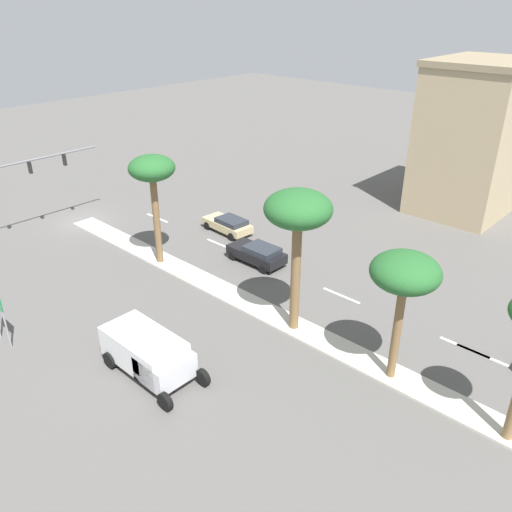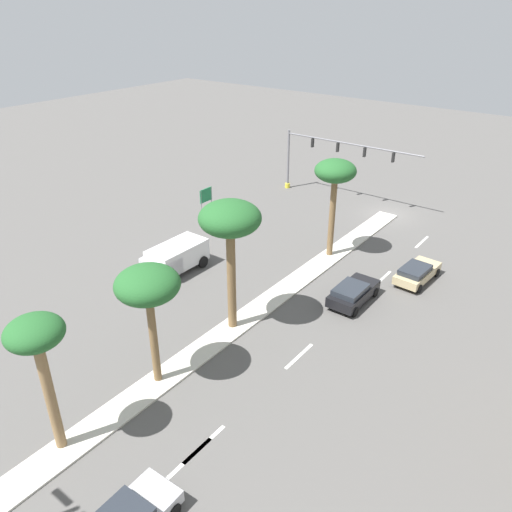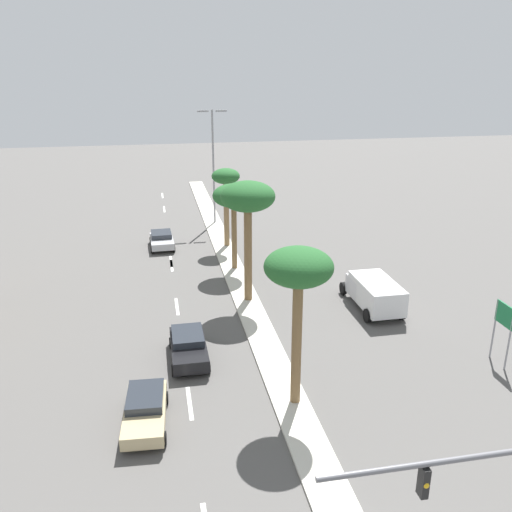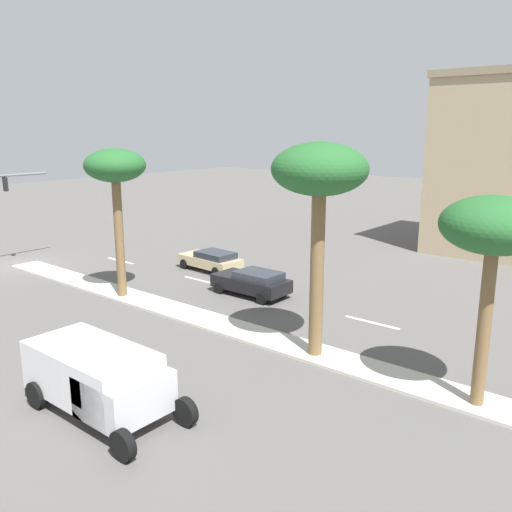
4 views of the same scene
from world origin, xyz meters
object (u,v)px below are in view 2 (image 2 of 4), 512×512
object	(u,v)px
sedan_black_rear	(353,293)
box_truck	(173,258)
palm_tree_center	(230,223)
sedan_tan_leading	(417,272)
traffic_signal_gantry	(321,156)
directional_road_sign	(206,199)
palm_tree_near	(148,287)
palm_tree_rear	(335,175)
palm_tree_trailing	(37,342)

from	to	relation	value
sedan_black_rear	box_truck	bearing A→B (deg)	18.95
palm_tree_center	sedan_black_rear	size ratio (longest dim) A/B	1.92
sedan_tan_leading	sedan_black_rear	bearing A→B (deg)	66.42
palm_tree_center	traffic_signal_gantry	bearing A→B (deg)	-71.67
directional_road_sign	palm_tree_near	size ratio (longest dim) A/B	0.52
palm_tree_center	sedan_black_rear	bearing A→B (deg)	-123.09
traffic_signal_gantry	palm_tree_near	xyz separation A→B (m)	(-7.88, 30.17, 1.67)
traffic_signal_gantry	palm_tree_rear	bearing A→B (deg)	124.17
palm_tree_trailing	box_truck	world-z (taller)	palm_tree_trailing
sedan_tan_leading	directional_road_sign	bearing A→B (deg)	5.09
traffic_signal_gantry	palm_tree_rear	xyz separation A→B (m)	(-7.81, 11.50, 2.56)
sedan_tan_leading	box_truck	size ratio (longest dim) A/B	0.77
traffic_signal_gantry	box_truck	distance (m)	21.27
palm_tree_center	sedan_black_rear	xyz separation A→B (m)	(-4.66, -7.16, -6.40)
sedan_tan_leading	sedan_black_rear	xyz separation A→B (m)	(2.36, 5.42, 0.04)
directional_road_sign	box_truck	size ratio (longest dim) A/B	0.61
sedan_tan_leading	sedan_black_rear	distance (m)	5.91
palm_tree_center	palm_tree_rear	bearing A→B (deg)	-89.57
sedan_black_rear	box_truck	xyz separation A→B (m)	(12.70, 4.36, 0.44)
traffic_signal_gantry	sedan_tan_leading	size ratio (longest dim) A/B	3.31
palm_tree_near	sedan_black_rear	distance (m)	15.16
palm_tree_near	sedan_tan_leading	world-z (taller)	palm_tree_near
traffic_signal_gantry	palm_tree_trailing	distance (m)	36.84
directional_road_sign	sedan_tan_leading	xyz separation A→B (m)	(-19.01, -1.69, -1.83)
traffic_signal_gantry	directional_road_sign	bearing A→B (deg)	72.53
directional_road_sign	traffic_signal_gantry	bearing A→B (deg)	-107.47
sedan_black_rear	palm_tree_trailing	bearing A→B (deg)	75.80
sedan_tan_leading	box_truck	xyz separation A→B (m)	(15.06, 9.78, 0.48)
traffic_signal_gantry	palm_tree_near	world-z (taller)	palm_tree_near
palm_tree_rear	sedan_tan_leading	size ratio (longest dim) A/B	1.75
traffic_signal_gantry	palm_tree_center	distance (m)	25.29
palm_tree_center	palm_tree_near	world-z (taller)	palm_tree_center
palm_tree_rear	box_truck	size ratio (longest dim) A/B	1.35
palm_tree_rear	box_truck	distance (m)	13.61
palm_tree_center	directional_road_sign	bearing A→B (deg)	-42.23
directional_road_sign	palm_tree_rear	distance (m)	12.70
directional_road_sign	sedan_tan_leading	distance (m)	19.17
palm_tree_near	box_truck	size ratio (longest dim) A/B	1.18
palm_tree_trailing	sedan_tan_leading	bearing A→B (deg)	-106.34
box_truck	palm_tree_rear	bearing A→B (deg)	-129.77
palm_tree_near	palm_tree_trailing	size ratio (longest dim) A/B	0.98
traffic_signal_gantry	sedan_tan_leading	distance (m)	19.03
sedan_tan_leading	sedan_black_rear	size ratio (longest dim) A/B	1.03
palm_tree_near	sedan_black_rear	world-z (taller)	palm_tree_near
palm_tree_rear	palm_tree_trailing	distance (m)	24.49
traffic_signal_gantry	sedan_tan_leading	xyz separation A→B (m)	(-14.93, 11.27, -3.50)
palm_tree_center	palm_tree_near	distance (m)	6.45
palm_tree_trailing	sedan_black_rear	xyz separation A→B (m)	(-4.88, -19.30, -5.20)
directional_road_sign	sedan_black_rear	size ratio (longest dim) A/B	0.82
sedan_black_rear	palm_tree_near	bearing A→B (deg)	70.85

